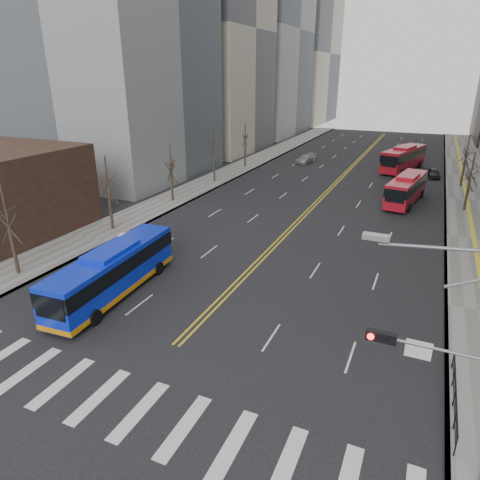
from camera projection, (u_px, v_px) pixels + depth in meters
name	position (u px, v px, depth m)	size (l,w,h in m)	color
ground	(119.00, 403.00, 20.07)	(220.00, 220.00, 0.00)	black
sidewalk_right	(476.00, 201.00, 51.70)	(7.00, 130.00, 0.15)	slate
sidewalk_left	(224.00, 175.00, 64.59)	(5.00, 130.00, 0.15)	slate
crosswalk	(119.00, 403.00, 20.07)	(26.70, 4.00, 0.01)	silver
centerline	(346.00, 172.00, 66.87)	(0.55, 100.00, 0.01)	gold
office_towers	(377.00, 11.00, 69.60)	(83.00, 134.00, 58.00)	gray
signal_mast	(462.00, 371.00, 14.79)	(5.37, 0.37, 9.39)	slate
pedestrian_railing	(455.00, 394.00, 19.46)	(0.06, 6.06, 1.02)	black
street_trees	(255.00, 160.00, 50.42)	(35.20, 47.20, 7.60)	black
blue_bus	(113.00, 270.00, 29.42)	(3.31, 12.01, 3.46)	#0E27D6
red_bus_near	(406.00, 187.00, 50.38)	(4.10, 10.99, 3.42)	#A8111E
red_bus_far	(404.00, 157.00, 67.47)	(6.03, 12.47, 3.83)	#A8111E
car_white	(127.00, 241.00, 37.86)	(1.31, 3.75, 1.24)	white
car_dark_mid	(434.00, 173.00, 63.21)	(1.61, 3.99, 1.36)	black
car_silver	(306.00, 159.00, 73.69)	(2.02, 4.97, 1.44)	#97989C
car_dark_far	(415.00, 150.00, 83.44)	(1.81, 3.92, 1.09)	black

